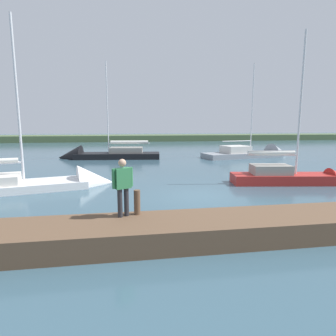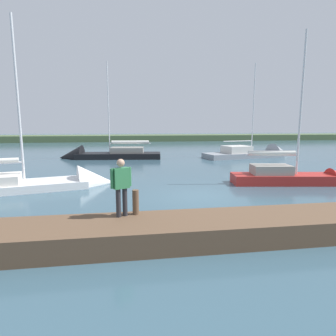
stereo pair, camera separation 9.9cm
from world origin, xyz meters
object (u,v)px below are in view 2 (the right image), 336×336
sailboat_far_left (258,155)px  person_on_dock (121,184)px  sailboat_mid_channel (102,156)px  sailboat_near_dock (45,186)px  sailboat_far_right (297,179)px  mooring_post_far (136,202)px

sailboat_far_left → person_on_dock: (13.71, 19.02, 1.48)m
sailboat_mid_channel → sailboat_far_left: (-16.01, 0.84, -0.06)m
sailboat_near_dock → person_on_dock: sailboat_near_dock is taller
sailboat_mid_channel → sailboat_far_left: size_ratio=0.98×
sailboat_far_right → person_on_dock: sailboat_far_right is taller
mooring_post_far → sailboat_far_left: size_ratio=0.07×
mooring_post_far → person_on_dock: (0.40, 0.13, 0.60)m
sailboat_far_left → sailboat_near_dock: (17.80, 11.95, -0.01)m
sailboat_far_right → mooring_post_far: bearing=-138.5°
sailboat_far_right → person_on_dock: size_ratio=5.28×
sailboat_mid_channel → person_on_dock: 20.05m
sailboat_near_dock → person_on_dock: 8.31m
mooring_post_far → sailboat_near_dock: (4.49, -6.95, -0.90)m
sailboat_mid_channel → person_on_dock: (-2.30, 19.86, 1.42)m
sailboat_mid_channel → person_on_dock: size_ratio=6.15×
sailboat_far_left → person_on_dock: bearing=-137.3°
person_on_dock → mooring_post_far: bearing=-97.8°
sailboat_far_left → sailboat_near_dock: size_ratio=1.11×
sailboat_mid_channel → sailboat_near_dock: size_ratio=1.09×
sailboat_far_right → sailboat_near_dock: 13.77m
sailboat_mid_channel → sailboat_far_right: sailboat_mid_channel is taller
mooring_post_far → sailboat_near_dock: sailboat_near_dock is taller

